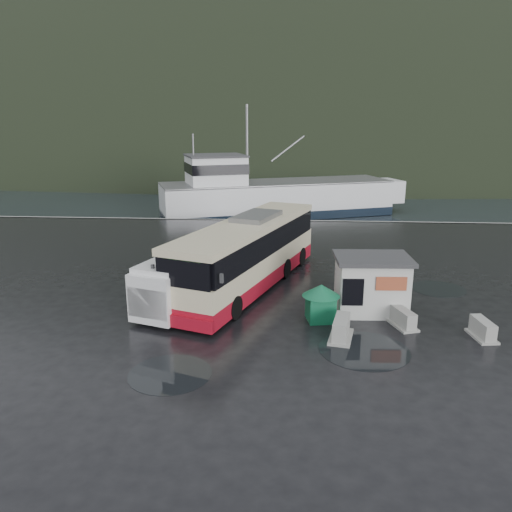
# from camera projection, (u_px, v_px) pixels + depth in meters

# --- Properties ---
(ground) EXTENTS (160.00, 160.00, 0.00)m
(ground) POSITION_uv_depth(u_px,v_px,m) (248.00, 310.00, 21.82)
(ground) COLOR black
(ground) RESTS_ON ground
(harbor_water) EXTENTS (300.00, 180.00, 0.02)m
(harbor_water) POSITION_uv_depth(u_px,v_px,m) (284.00, 151.00, 127.59)
(harbor_water) COLOR black
(harbor_water) RESTS_ON ground
(quay_edge) EXTENTS (160.00, 0.60, 1.50)m
(quay_edge) POSITION_uv_depth(u_px,v_px,m) (268.00, 220.00, 41.05)
(quay_edge) COLOR #999993
(quay_edge) RESTS_ON ground
(headland) EXTENTS (780.00, 540.00, 570.00)m
(headland) POSITION_uv_depth(u_px,v_px,m) (307.00, 134.00, 261.54)
(headland) COLOR black
(headland) RESTS_ON ground
(coach_bus) EXTENTS (7.07, 12.79, 3.53)m
(coach_bus) POSITION_uv_depth(u_px,v_px,m) (249.00, 286.00, 24.92)
(coach_bus) COLOR beige
(coach_bus) RESTS_ON ground
(white_van) EXTENTS (3.69, 6.07, 2.40)m
(white_van) POSITION_uv_depth(u_px,v_px,m) (184.00, 306.00, 22.31)
(white_van) COLOR white
(white_van) RESTS_ON ground
(waste_bin_left) EXTENTS (1.29, 1.29, 1.56)m
(waste_bin_left) POSITION_uv_depth(u_px,v_px,m) (320.00, 320.00, 20.73)
(waste_bin_left) COLOR #11633E
(waste_bin_left) RESTS_ON ground
(waste_bin_right) EXTENTS (1.10, 1.10, 1.29)m
(waste_bin_right) POSITION_uv_depth(u_px,v_px,m) (386.00, 313.00, 21.48)
(waste_bin_right) COLOR #11633E
(waste_bin_right) RESTS_ON ground
(dome_tent) EXTENTS (2.52, 2.98, 1.00)m
(dome_tent) POSITION_uv_depth(u_px,v_px,m) (199.00, 317.00, 21.10)
(dome_tent) COLOR #2A311D
(dome_tent) RESTS_ON ground
(ticket_kiosk) EXTENTS (3.26, 2.53, 2.47)m
(ticket_kiosk) POSITION_uv_depth(u_px,v_px,m) (370.00, 311.00, 21.70)
(ticket_kiosk) COLOR silver
(ticket_kiosk) RESTS_ON ground
(jersey_barrier_a) EXTENTS (1.15, 1.78, 0.83)m
(jersey_barrier_a) POSITION_uv_depth(u_px,v_px,m) (341.00, 338.00, 19.02)
(jersey_barrier_a) COLOR #999993
(jersey_barrier_a) RESTS_ON ground
(jersey_barrier_b) EXTENTS (1.14, 1.60, 0.72)m
(jersey_barrier_b) POSITION_uv_depth(u_px,v_px,m) (402.00, 326.00, 20.11)
(jersey_barrier_b) COLOR #999993
(jersey_barrier_b) RESTS_ON ground
(jersey_barrier_c) EXTENTS (0.89, 1.50, 0.71)m
(jersey_barrier_c) POSITION_uv_depth(u_px,v_px,m) (481.00, 337.00, 19.09)
(jersey_barrier_c) COLOR #999993
(jersey_barrier_c) RESTS_ON ground
(fishing_trawler) EXTENTS (27.49, 15.16, 10.86)m
(fishing_trawler) POSITION_uv_depth(u_px,v_px,m) (277.00, 202.00, 50.27)
(fishing_trawler) COLOR white
(fishing_trawler) RESTS_ON ground
(puddles) EXTENTS (13.90, 11.96, 0.01)m
(puddles) POSITION_uv_depth(u_px,v_px,m) (340.00, 335.00, 19.31)
(puddles) COLOR black
(puddles) RESTS_ON ground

